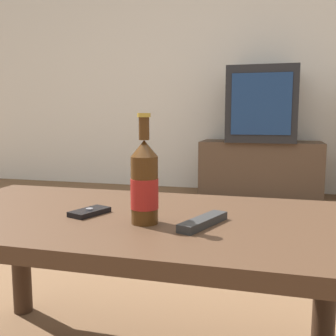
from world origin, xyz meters
TOP-DOWN VIEW (x-y plane):
  - back_wall at (0.00, 3.02)m, footprint 8.00×0.05m
  - coffee_table at (0.00, 0.00)m, footprint 1.20×0.63m
  - tv_stand at (0.26, 2.73)m, footprint 1.09×0.45m
  - television at (0.26, 2.72)m, footprint 0.61×0.54m
  - beer_bottle at (0.07, -0.08)m, footprint 0.07×0.07m
  - cell_phone at (-0.11, -0.03)m, footprint 0.09×0.12m
  - remote_control at (0.21, -0.06)m, footprint 0.10×0.18m

SIDE VIEW (x-z plane):
  - tv_stand at x=0.26m, z-range 0.00..0.51m
  - coffee_table at x=0.00m, z-range 0.17..0.65m
  - cell_phone at x=-0.11m, z-range 0.48..0.50m
  - remote_control at x=0.21m, z-range 0.48..0.50m
  - beer_bottle at x=0.07m, z-range 0.45..0.72m
  - television at x=0.26m, z-range 0.51..1.18m
  - back_wall at x=0.00m, z-range 0.00..2.60m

